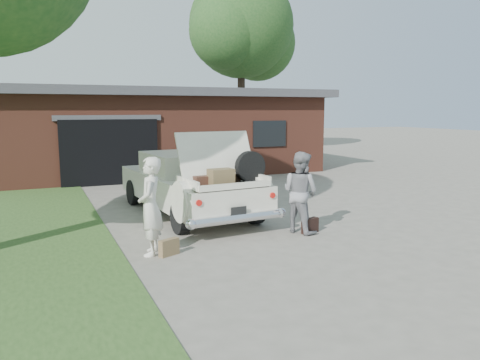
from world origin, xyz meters
name	(u,v)px	position (x,y,z in m)	size (l,w,h in m)	color
ground	(252,239)	(0.00, 0.00, 0.00)	(90.00, 90.00, 0.00)	gray
house	(157,130)	(0.98, 11.47, 1.67)	(12.80, 7.80, 3.30)	brown
tree_right	(243,31)	(7.72, 17.69, 7.03)	(6.97, 6.06, 10.37)	#38281E
sedan	(189,183)	(-0.42, 2.72, 0.76)	(2.42, 5.32, 2.06)	white
woman_left	(150,206)	(-2.03, -0.14, 0.86)	(0.63, 0.41, 1.73)	silver
woman_right	(300,192)	(1.15, 0.12, 0.84)	(0.82, 0.64, 1.68)	gray
suitcase_left	(169,247)	(-1.77, -0.33, 0.15)	(0.38, 0.12, 0.29)	olive
suitcase_right	(310,226)	(1.30, -0.04, 0.15)	(0.40, 0.13, 0.31)	black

